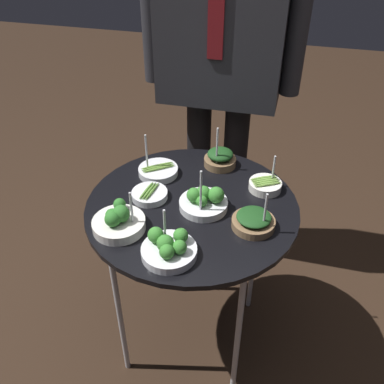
{
  "coord_description": "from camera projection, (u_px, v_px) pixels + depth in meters",
  "views": [
    {
      "loc": [
        0.27,
        -1.06,
        1.58
      ],
      "look_at": [
        0.0,
        0.0,
        0.75
      ],
      "focal_mm": 40.0,
      "sensor_mm": 36.0,
      "label": 1
    }
  ],
  "objects": [
    {
      "name": "ground_plane",
      "position": [
        192.0,
        333.0,
        1.82
      ],
      "size": [
        8.0,
        8.0,
        0.0
      ],
      "primitive_type": "plane",
      "color": "black"
    },
    {
      "name": "serving_cart",
      "position": [
        192.0,
        215.0,
        1.43
      ],
      "size": [
        0.7,
        0.7,
        0.7
      ],
      "color": "black",
      "rests_on": "ground_plane"
    },
    {
      "name": "bowl_broccoli_front_left",
      "position": [
        169.0,
        248.0,
        1.2
      ],
      "size": [
        0.16,
        0.16,
        0.13
      ],
      "color": "silver",
      "rests_on": "serving_cart"
    },
    {
      "name": "bowl_spinach_front_right",
      "position": [
        220.0,
        158.0,
        1.57
      ],
      "size": [
        0.12,
        0.12,
        0.17
      ],
      "color": "brown",
      "rests_on": "serving_cart"
    },
    {
      "name": "bowl_asparagus_back_right",
      "position": [
        149.0,
        195.0,
        1.42
      ],
      "size": [
        0.12,
        0.12,
        0.03
      ],
      "color": "silver",
      "rests_on": "serving_cart"
    },
    {
      "name": "bowl_asparagus_back_left",
      "position": [
        265.0,
        185.0,
        1.46
      ],
      "size": [
        0.11,
        0.11,
        0.12
      ],
      "color": "silver",
      "rests_on": "serving_cart"
    },
    {
      "name": "bowl_broccoli_near_rim",
      "position": [
        204.0,
        201.0,
        1.37
      ],
      "size": [
        0.16,
        0.16,
        0.17
      ],
      "color": "silver",
      "rests_on": "serving_cart"
    },
    {
      "name": "bowl_asparagus_mid_right",
      "position": [
        158.0,
        171.0,
        1.53
      ],
      "size": [
        0.14,
        0.14,
        0.16
      ],
      "color": "silver",
      "rests_on": "serving_cart"
    },
    {
      "name": "bowl_spinach_mid_left",
      "position": [
        254.0,
        221.0,
        1.3
      ],
      "size": [
        0.13,
        0.13,
        0.14
      ],
      "color": "brown",
      "rests_on": "serving_cart"
    },
    {
      "name": "bowl_broccoli_front_center",
      "position": [
        118.0,
        221.0,
        1.29
      ],
      "size": [
        0.16,
        0.16,
        0.14
      ],
      "color": "silver",
      "rests_on": "serving_cart"
    },
    {
      "name": "waiter_figure",
      "position": [
        221.0,
        40.0,
        1.6
      ],
      "size": [
        0.63,
        0.24,
        1.69
      ],
      "color": "black",
      "rests_on": "ground_plane"
    }
  ]
}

